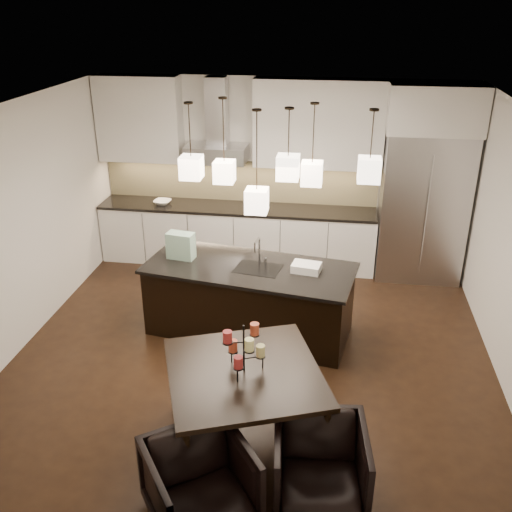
# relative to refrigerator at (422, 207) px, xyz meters

# --- Properties ---
(floor) EXTENTS (5.50, 5.50, 0.02)m
(floor) POSITION_rel_refrigerator_xyz_m (-2.10, -2.38, -1.08)
(floor) COLOR black
(floor) RESTS_ON ground
(ceiling) EXTENTS (5.50, 5.50, 0.02)m
(ceiling) POSITION_rel_refrigerator_xyz_m (-2.10, -2.38, 1.73)
(ceiling) COLOR white
(ceiling) RESTS_ON wall_back
(wall_back) EXTENTS (5.50, 0.02, 2.80)m
(wall_back) POSITION_rel_refrigerator_xyz_m (-2.10, 0.38, 0.32)
(wall_back) COLOR silver
(wall_back) RESTS_ON ground
(wall_front) EXTENTS (5.50, 0.02, 2.80)m
(wall_front) POSITION_rel_refrigerator_xyz_m (-2.10, -5.14, 0.32)
(wall_front) COLOR silver
(wall_front) RESTS_ON ground
(wall_left) EXTENTS (0.02, 5.50, 2.80)m
(wall_left) POSITION_rel_refrigerator_xyz_m (-4.86, -2.38, 0.32)
(wall_left) COLOR silver
(wall_left) RESTS_ON ground
(refrigerator) EXTENTS (1.20, 0.72, 2.15)m
(refrigerator) POSITION_rel_refrigerator_xyz_m (0.00, 0.00, 0.00)
(refrigerator) COLOR #B7B7BA
(refrigerator) RESTS_ON floor
(fridge_panel) EXTENTS (1.26, 0.72, 0.65)m
(fridge_panel) POSITION_rel_refrigerator_xyz_m (0.00, 0.00, 1.40)
(fridge_panel) COLOR silver
(fridge_panel) RESTS_ON refrigerator
(lower_cabinets) EXTENTS (4.21, 0.62, 0.88)m
(lower_cabinets) POSITION_rel_refrigerator_xyz_m (-2.73, 0.05, -0.64)
(lower_cabinets) COLOR silver
(lower_cabinets) RESTS_ON floor
(countertop) EXTENTS (4.21, 0.66, 0.04)m
(countertop) POSITION_rel_refrigerator_xyz_m (-2.73, 0.05, -0.17)
(countertop) COLOR black
(countertop) RESTS_ON lower_cabinets
(backsplash) EXTENTS (4.21, 0.02, 0.63)m
(backsplash) POSITION_rel_refrigerator_xyz_m (-2.73, 0.35, 0.16)
(backsplash) COLOR tan
(backsplash) RESTS_ON countertop
(upper_cab_left) EXTENTS (1.25, 0.35, 1.25)m
(upper_cab_left) POSITION_rel_refrigerator_xyz_m (-4.20, 0.19, 1.10)
(upper_cab_left) COLOR silver
(upper_cab_left) RESTS_ON wall_back
(upper_cab_right) EXTENTS (1.85, 0.35, 1.25)m
(upper_cab_right) POSITION_rel_refrigerator_xyz_m (-1.55, 0.19, 1.10)
(upper_cab_right) COLOR silver
(upper_cab_right) RESTS_ON wall_back
(hood_canopy) EXTENTS (0.90, 0.52, 0.24)m
(hood_canopy) POSITION_rel_refrigerator_xyz_m (-3.03, 0.10, 0.65)
(hood_canopy) COLOR #B7B7BA
(hood_canopy) RESTS_ON wall_back
(hood_chimney) EXTENTS (0.30, 0.28, 0.96)m
(hood_chimney) POSITION_rel_refrigerator_xyz_m (-3.03, 0.21, 1.24)
(hood_chimney) COLOR #B7B7BA
(hood_chimney) RESTS_ON hood_canopy
(fruit_bowl) EXTENTS (0.28, 0.28, 0.06)m
(fruit_bowl) POSITION_rel_refrigerator_xyz_m (-3.88, 0.00, -0.12)
(fruit_bowl) COLOR silver
(fruit_bowl) RESTS_ON countertop
(island_body) EXTENTS (2.54, 1.34, 0.85)m
(island_body) POSITION_rel_refrigerator_xyz_m (-2.22, -1.94, -0.65)
(island_body) COLOR black
(island_body) RESTS_ON floor
(island_top) EXTENTS (2.63, 1.43, 0.04)m
(island_top) POSITION_rel_refrigerator_xyz_m (-2.22, -1.94, -0.20)
(island_top) COLOR black
(island_top) RESTS_ON island_body
(faucet) EXTENTS (0.13, 0.24, 0.37)m
(faucet) POSITION_rel_refrigerator_xyz_m (-2.11, -1.86, -0.00)
(faucet) COLOR silver
(faucet) RESTS_ON island_top
(tote_bag) EXTENTS (0.35, 0.22, 0.33)m
(tote_bag) POSITION_rel_refrigerator_xyz_m (-3.09, -1.81, -0.02)
(tote_bag) COLOR #206846
(tote_bag) RESTS_ON island_top
(food_container) EXTENTS (0.36, 0.28, 0.10)m
(food_container) POSITION_rel_refrigerator_xyz_m (-1.54, -1.96, -0.14)
(food_container) COLOR silver
(food_container) RESTS_ON island_top
(dining_table) EXTENTS (1.72, 1.72, 0.80)m
(dining_table) POSITION_rel_refrigerator_xyz_m (-1.96, -3.87, -0.67)
(dining_table) COLOR black
(dining_table) RESTS_ON floor
(candelabra) EXTENTS (0.50, 0.50, 0.47)m
(candelabra) POSITION_rel_refrigerator_xyz_m (-1.96, -3.87, -0.04)
(candelabra) COLOR black
(candelabra) RESTS_ON dining_table
(candle_a) EXTENTS (0.10, 0.10, 0.11)m
(candle_a) POSITION_rel_refrigerator_xyz_m (-1.82, -3.82, -0.08)
(candle_a) COLOR #F5F096
(candle_a) RESTS_ON candelabra
(candle_b) EXTENTS (0.10, 0.10, 0.11)m
(candle_b) POSITION_rel_refrigerator_xyz_m (-2.07, -3.78, -0.08)
(candle_b) COLOR #BE492D
(candle_b) RESTS_ON candelabra
(candle_c) EXTENTS (0.10, 0.10, 0.11)m
(candle_c) POSITION_rel_refrigerator_xyz_m (-1.98, -4.01, -0.08)
(candle_c) COLOR #A22829
(candle_c) RESTS_ON candelabra
(candle_d) EXTENTS (0.10, 0.10, 0.11)m
(candle_d) POSITION_rel_refrigerator_xyz_m (-1.88, -3.74, 0.09)
(candle_d) COLOR #BE492D
(candle_d) RESTS_ON candelabra
(candle_e) EXTENTS (0.10, 0.10, 0.11)m
(candle_e) POSITION_rel_refrigerator_xyz_m (-2.10, -3.90, 0.09)
(candle_e) COLOR #A22829
(candle_e) RESTS_ON candelabra
(candle_f) EXTENTS (0.10, 0.10, 0.11)m
(candle_f) POSITION_rel_refrigerator_xyz_m (-1.89, -3.99, 0.09)
(candle_f) COLOR #F5F096
(candle_f) RESTS_ON candelabra
(armchair_left) EXTENTS (1.09, 1.09, 0.72)m
(armchair_left) POSITION_rel_refrigerator_xyz_m (-2.15, -4.80, -0.71)
(armchair_left) COLOR black
(armchair_left) RESTS_ON floor
(armchair_right) EXTENTS (0.83, 0.85, 0.70)m
(armchair_right) POSITION_rel_refrigerator_xyz_m (-1.24, -4.45, -0.72)
(armchair_right) COLOR black
(armchair_right) RESTS_ON floor
(pendant_a) EXTENTS (0.24, 0.24, 0.26)m
(pendant_a) POSITION_rel_refrigerator_xyz_m (-2.88, -1.90, 1.00)
(pendant_a) COLOR beige
(pendant_a) RESTS_ON ceiling
(pendant_b) EXTENTS (0.24, 0.24, 0.26)m
(pendant_b) POSITION_rel_refrigerator_xyz_m (-2.58, -1.53, 0.86)
(pendant_b) COLOR beige
(pendant_b) RESTS_ON ceiling
(pendant_c) EXTENTS (0.24, 0.24, 0.26)m
(pendant_c) POSITION_rel_refrigerator_xyz_m (-1.77, -2.06, 1.09)
(pendant_c) COLOR beige
(pendant_c) RESTS_ON ceiling
(pendant_d) EXTENTS (0.24, 0.24, 0.26)m
(pendant_d) POSITION_rel_refrigerator_xyz_m (-1.53, -1.73, 0.94)
(pendant_d) COLOR beige
(pendant_d) RESTS_ON ceiling
(pendant_e) EXTENTS (0.24, 0.24, 0.26)m
(pendant_e) POSITION_rel_refrigerator_xyz_m (-0.91, -2.02, 1.09)
(pendant_e) COLOR beige
(pendant_e) RESTS_ON ceiling
(pendant_f) EXTENTS (0.24, 0.24, 0.26)m
(pendant_f) POSITION_rel_refrigerator_xyz_m (-2.09, -2.20, 0.75)
(pendant_f) COLOR beige
(pendant_f) RESTS_ON ceiling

